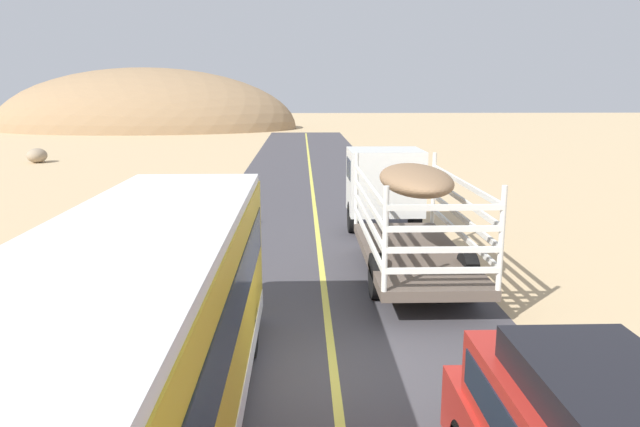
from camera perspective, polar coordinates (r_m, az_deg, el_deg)
ground_plane at (r=10.82m, az=1.34°, el=-15.11°), size 240.00×240.00×0.00m
road_surface at (r=10.81m, az=1.34°, el=-15.07°), size 8.00×120.00×0.02m
road_centre_line at (r=10.81m, az=1.34°, el=-15.01°), size 0.16×117.60×0.00m
livestock_truck at (r=18.38m, az=7.21°, el=2.01°), size 2.53×9.70×3.02m
bus at (r=8.02m, az=-17.27°, el=-11.91°), size 2.54×10.00×3.21m
boulder_mid_field at (r=45.07m, az=-25.71°, el=5.08°), size 1.29×1.54×0.99m
distant_hill at (r=80.00m, az=-16.31°, el=7.88°), size 38.34×23.50×15.43m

